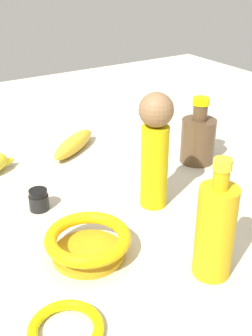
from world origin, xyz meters
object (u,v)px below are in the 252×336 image
object	(u,v)px
person_figure_adult	(155,147)
bottle_tall	(215,230)
bowl	(88,242)
bangle	(66,329)
bottle_short	(198,138)
nail_polish_jar	(39,200)
banana	(74,144)

from	to	relation	value
person_figure_adult	bottle_tall	world-z (taller)	person_figure_adult
bowl	bangle	size ratio (longest dim) A/B	1.39
bangle	bottle_short	size ratio (longest dim) A/B	0.65
bottle_short	bowl	bearing A→B (deg)	-155.17
bowl	nail_polish_jar	xyz separation A→B (m)	(-0.01, 0.18, -0.01)
bottle_short	bottle_tall	bearing A→B (deg)	-127.42
banana	nail_polish_jar	world-z (taller)	same
bowl	bangle	xyz separation A→B (m)	(-0.10, -0.13, -0.02)
person_figure_adult	banana	size ratio (longest dim) A/B	1.31
banana	bottle_short	size ratio (longest dim) A/B	1.12
bangle	nail_polish_jar	bearing A→B (deg)	74.01
bangle	person_figure_adult	bearing A→B (deg)	35.32
bottle_short	banana	bearing A→B (deg)	137.80
person_figure_adult	banana	world-z (taller)	person_figure_adult
bowl	bottle_tall	distance (m)	0.21
bowl	nail_polish_jar	distance (m)	0.18
nail_polish_jar	bangle	xyz separation A→B (m)	(-0.09, -0.31, -0.01)
person_figure_adult	banana	bearing A→B (deg)	94.39
banana	person_figure_adult	bearing A→B (deg)	-120.72
banana	bottle_short	world-z (taller)	bottle_short
nail_polish_jar	bangle	world-z (taller)	nail_polish_jar
bowl	person_figure_adult	distance (m)	0.23
bowl	bottle_short	world-z (taller)	bottle_short
bottle_tall	bangle	bearing A→B (deg)	177.42
banana	bottle_tall	world-z (taller)	bottle_tall
person_figure_adult	bangle	xyz separation A→B (m)	(-0.29, -0.21, -0.12)
bowl	bottle_short	bearing A→B (deg)	24.83
banana	nail_polish_jar	size ratio (longest dim) A/B	4.14
bangle	banana	bearing A→B (deg)	62.73
nail_polish_jar	bangle	bearing A→B (deg)	-105.99
person_figure_adult	nail_polish_jar	distance (m)	0.25
bottle_tall	bangle	xyz separation A→B (m)	(-0.25, 0.01, -0.08)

